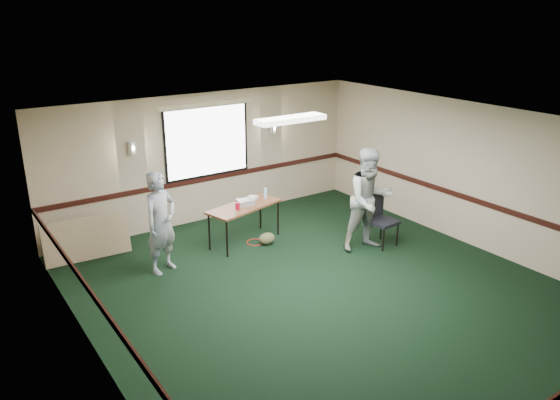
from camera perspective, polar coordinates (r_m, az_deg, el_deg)
ground at (r=8.86m, az=4.80°, el=-9.68°), size 8.00×8.00×0.00m
room_shell at (r=9.86m, az=-2.70°, el=3.40°), size 8.00×8.02×8.00m
folding_table at (r=10.41m, az=-3.75°, el=-0.85°), size 1.61×0.96×0.75m
projector at (r=10.41m, az=-3.68°, el=-0.23°), size 0.33×0.29×0.10m
game_console at (r=10.70m, az=-2.94°, el=0.21°), size 0.27×0.26×0.05m
red_cup at (r=10.18m, az=-4.45°, el=-0.62°), size 0.08×0.08×0.13m
water_bottle at (r=10.71m, az=-1.53°, el=0.69°), size 0.06×0.06×0.21m
duffel_bag at (r=10.50m, az=-1.38°, el=-4.06°), size 0.38×0.33×0.23m
cable_coil at (r=10.62m, az=-2.64°, el=-4.43°), size 0.39×0.39×0.02m
folded_table at (r=10.41m, az=-19.53°, el=-3.84°), size 1.52×0.31×0.77m
conference_chair at (r=10.53m, az=10.33°, el=-1.61°), size 0.52×0.54×0.98m
person_left at (r=9.40m, az=-12.33°, el=-2.33°), size 0.76×0.65×1.77m
person_right at (r=10.15m, az=9.33°, el=0.02°), size 1.07×0.91×1.94m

